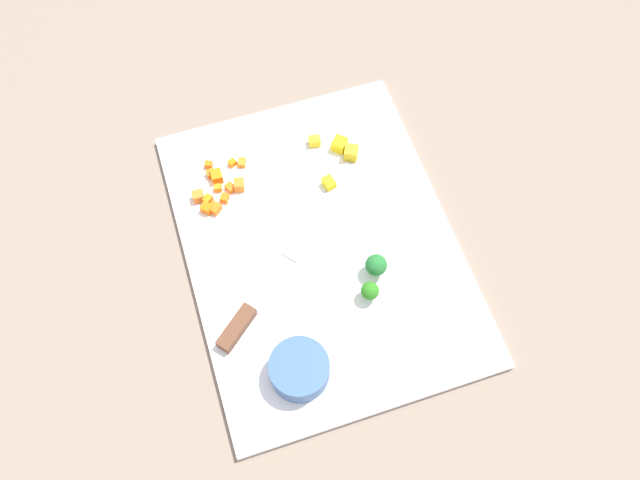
{
  "coord_description": "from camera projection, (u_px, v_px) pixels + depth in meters",
  "views": [
    {
      "loc": [
        0.37,
        -0.12,
        0.82
      ],
      "look_at": [
        0.0,
        0.0,
        0.02
      ],
      "focal_mm": 36.06,
      "sensor_mm": 36.0,
      "label": 1
    }
  ],
  "objects": [
    {
      "name": "cutting_board",
      "position": [
        320.0,
        245.0,
        0.9
      ],
      "size": [
        0.49,
        0.37,
        0.01
      ],
      "primitive_type": "cube",
      "color": "white",
      "rests_on": "ground_plane"
    },
    {
      "name": "carrot_dice_3",
      "position": [
        242.0,
        163.0,
        0.95
      ],
      "size": [
        0.02,
        0.01,
        0.01
      ],
      "primitive_type": "cube",
      "rotation": [
        0.0,
        0.0,
        2.75
      ],
      "color": "orange",
      "rests_on": "cutting_board"
    },
    {
      "name": "ground_plane",
      "position": [
        320.0,
        247.0,
        0.91
      ],
      "size": [
        4.0,
        4.0,
        0.0
      ],
      "primitive_type": "plane",
      "color": "gray"
    },
    {
      "name": "pepper_dice_0",
      "position": [
        339.0,
        144.0,
        0.96
      ],
      "size": [
        0.03,
        0.03,
        0.02
      ],
      "primitive_type": "cube",
      "rotation": [
        0.0,
        0.0,
        0.83
      ],
      "color": "yellow",
      "rests_on": "cutting_board"
    },
    {
      "name": "carrot_dice_0",
      "position": [
        225.0,
        198.0,
        0.92
      ],
      "size": [
        0.02,
        0.02,
        0.01
      ],
      "primitive_type": "cube",
      "rotation": [
        0.0,
        0.0,
        2.58
      ],
      "color": "orange",
      "rests_on": "cutting_board"
    },
    {
      "name": "carrot_dice_1",
      "position": [
        208.0,
        200.0,
        0.92
      ],
      "size": [
        0.02,
        0.02,
        0.01
      ],
      "primitive_type": "cube",
      "rotation": [
        0.0,
        0.0,
        0.71
      ],
      "color": "orange",
      "rests_on": "cutting_board"
    },
    {
      "name": "carrot_dice_12",
      "position": [
        207.0,
        208.0,
        0.91
      ],
      "size": [
        0.02,
        0.02,
        0.01
      ],
      "primitive_type": "cube",
      "rotation": [
        0.0,
        0.0,
        0.81
      ],
      "color": "orange",
      "rests_on": "cutting_board"
    },
    {
      "name": "prep_bowl",
      "position": [
        299.0,
        370.0,
        0.8
      ],
      "size": [
        0.08,
        0.08,
        0.04
      ],
      "primitive_type": "cylinder",
      "color": "#375990",
      "rests_on": "cutting_board"
    },
    {
      "name": "carrot_dice_2",
      "position": [
        217.0,
        176.0,
        0.93
      ],
      "size": [
        0.02,
        0.02,
        0.02
      ],
      "primitive_type": "cube",
      "rotation": [
        0.0,
        0.0,
        3.12
      ],
      "color": "orange",
      "rests_on": "cutting_board"
    },
    {
      "name": "chef_knife",
      "position": [
        271.0,
        280.0,
        0.86
      ],
      "size": [
        0.23,
        0.27,
        0.02
      ],
      "rotation": [
        0.0,
        0.0,
        2.27
      ],
      "color": "silver",
      "rests_on": "cutting_board"
    },
    {
      "name": "pepper_dice_3",
      "position": [
        315.0,
        141.0,
        0.96
      ],
      "size": [
        0.02,
        0.02,
        0.01
      ],
      "primitive_type": "cube",
      "rotation": [
        0.0,
        0.0,
        1.42
      ],
      "color": "yellow",
      "rests_on": "cutting_board"
    },
    {
      "name": "broccoli_floret_0",
      "position": [
        370.0,
        291.0,
        0.84
      ],
      "size": [
        0.02,
        0.02,
        0.03
      ],
      "color": "#8BAF61",
      "rests_on": "cutting_board"
    },
    {
      "name": "pepper_dice_1",
      "position": [
        351.0,
        153.0,
        0.95
      ],
      "size": [
        0.03,
        0.03,
        0.02
      ],
      "primitive_type": "cube",
      "rotation": [
        0.0,
        0.0,
        1.07
      ],
      "color": "yellow",
      "rests_on": "cutting_board"
    },
    {
      "name": "carrot_dice_11",
      "position": [
        232.0,
        163.0,
        0.95
      ],
      "size": [
        0.01,
        0.01,
        0.01
      ],
      "primitive_type": "cube",
      "rotation": [
        0.0,
        0.0,
        0.42
      ],
      "color": "orange",
      "rests_on": "cutting_board"
    },
    {
      "name": "carrot_dice_9",
      "position": [
        211.0,
        174.0,
        0.94
      ],
      "size": [
        0.01,
        0.01,
        0.01
      ],
      "primitive_type": "cube",
      "rotation": [
        0.0,
        0.0,
        1.68
      ],
      "color": "orange",
      "rests_on": "cutting_board"
    },
    {
      "name": "carrot_dice_5",
      "position": [
        198.0,
        196.0,
        0.92
      ],
      "size": [
        0.01,
        0.02,
        0.02
      ],
      "primitive_type": "cube",
      "rotation": [
        0.0,
        0.0,
        3.12
      ],
      "color": "orange",
      "rests_on": "cutting_board"
    },
    {
      "name": "pepper_dice_2",
      "position": [
        329.0,
        183.0,
        0.93
      ],
      "size": [
        0.02,
        0.02,
        0.02
      ],
      "primitive_type": "cube",
      "rotation": [
        0.0,
        0.0,
        0.23
      ],
      "color": "yellow",
      "rests_on": "cutting_board"
    },
    {
      "name": "carrot_dice_10",
      "position": [
        230.0,
        188.0,
        0.93
      ],
      "size": [
        0.02,
        0.02,
        0.01
      ],
      "primitive_type": "cube",
      "rotation": [
        0.0,
        0.0,
        1.99
      ],
      "color": "orange",
      "rests_on": "cutting_board"
    },
    {
      "name": "broccoli_floret_1",
      "position": [
        376.0,
        265.0,
        0.86
      ],
      "size": [
        0.03,
        0.03,
        0.04
      ],
      "color": "#95C15C",
      "rests_on": "cutting_board"
    },
    {
      "name": "carrot_dice_4",
      "position": [
        218.0,
        188.0,
        0.93
      ],
      "size": [
        0.01,
        0.01,
        0.01
      ],
      "primitive_type": "cube",
      "rotation": [
        0.0,
        0.0,
        1.36
      ],
      "color": "orange",
      "rests_on": "cutting_board"
    },
    {
      "name": "carrot_dice_8",
      "position": [
        215.0,
        208.0,
        0.91
      ],
      "size": [
        0.02,
        0.02,
        0.01
      ],
      "primitive_type": "cube",
      "rotation": [
        0.0,
        0.0,
        0.71
      ],
      "color": "orange",
      "rests_on": "cutting_board"
    },
    {
      "name": "carrot_dice_7",
      "position": [
        209.0,
        165.0,
        0.94
      ],
      "size": [
        0.01,
        0.01,
        0.01
      ],
      "primitive_type": "cube",
      "rotation": [
        0.0,
        0.0,
        2.7
      ],
      "color": "orange",
      "rests_on": "cutting_board"
    },
    {
      "name": "carrot_dice_6",
      "position": [
        239.0,
        185.0,
        0.93
      ],
      "size": [
        0.02,
        0.02,
        0.02
      ],
      "primitive_type": "cube",
      "rotation": [
        0.0,
        0.0,
        2.9
      ],
      "color": "orange",
      "rests_on": "cutting_board"
    }
  ]
}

